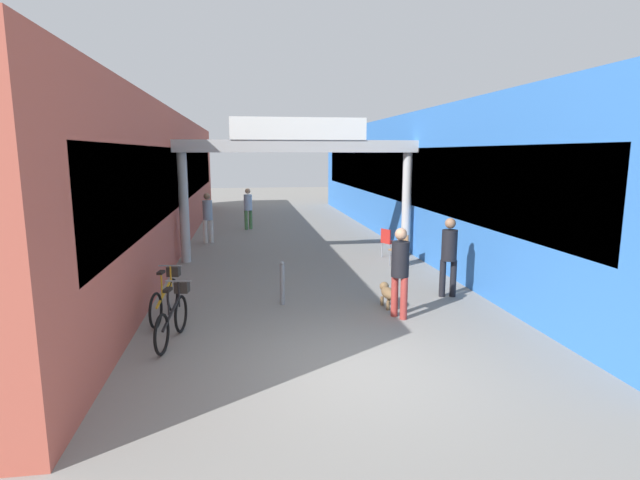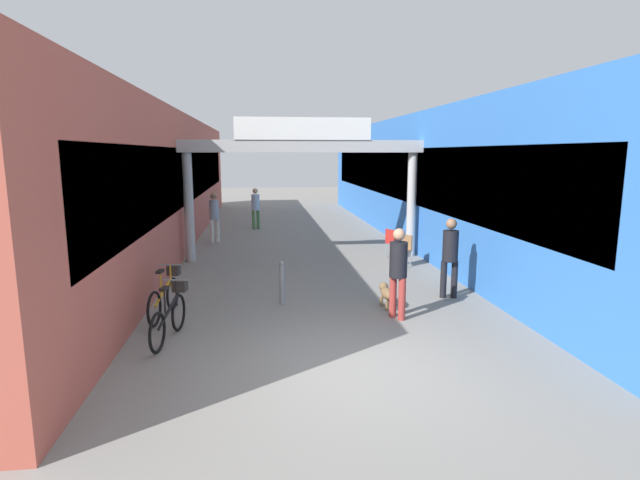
# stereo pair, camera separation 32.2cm
# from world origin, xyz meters

# --- Properties ---
(ground_plane) EXTENTS (80.00, 80.00, 0.00)m
(ground_plane) POSITION_xyz_m (0.00, 0.00, 0.00)
(ground_plane) COLOR gray
(storefront_left) EXTENTS (3.00, 26.00, 4.43)m
(storefront_left) POSITION_xyz_m (-5.09, 11.00, 2.22)
(storefront_left) COLOR #B25142
(storefront_left) RESTS_ON ground_plane
(storefront_right) EXTENTS (3.00, 26.00, 4.43)m
(storefront_right) POSITION_xyz_m (5.09, 11.00, 2.22)
(storefront_right) COLOR blue
(storefront_right) RESTS_ON ground_plane
(arcade_sign_gateway) EXTENTS (7.40, 0.47, 4.19)m
(arcade_sign_gateway) POSITION_xyz_m (0.00, 7.91, 2.97)
(arcade_sign_gateway) COLOR #B2B2B2
(arcade_sign_gateway) RESTS_ON ground_plane
(pedestrian_with_dog) EXTENTS (0.46, 0.46, 1.77)m
(pedestrian_with_dog) POSITION_xyz_m (1.32, 2.13, 1.02)
(pedestrian_with_dog) COLOR #99332D
(pedestrian_with_dog) RESTS_ON ground_plane
(pedestrian_companion) EXTENTS (0.39, 0.38, 1.77)m
(pedestrian_companion) POSITION_xyz_m (2.83, 3.37, 1.02)
(pedestrian_companion) COLOR black
(pedestrian_companion) RESTS_ON ground_plane
(pedestrian_carrying_crate) EXTENTS (0.47, 0.47, 1.78)m
(pedestrian_carrying_crate) POSITION_xyz_m (-2.91, 11.10, 1.03)
(pedestrian_carrying_crate) COLOR silver
(pedestrian_carrying_crate) RESTS_ON ground_plane
(pedestrian_elderly_walking) EXTENTS (0.48, 0.48, 1.72)m
(pedestrian_elderly_walking) POSITION_xyz_m (-1.47, 14.14, 0.99)
(pedestrian_elderly_walking) COLOR #4C7F47
(pedestrian_elderly_walking) RESTS_ON ground_plane
(dog_on_leash) EXTENTS (0.30, 0.66, 0.48)m
(dog_on_leash) POSITION_xyz_m (1.30, 2.85, 0.30)
(dog_on_leash) COLOR brown
(dog_on_leash) RESTS_ON ground_plane
(bicycle_black_nearest) EXTENTS (0.48, 1.67, 0.98)m
(bicycle_black_nearest) POSITION_xyz_m (-2.85, 1.56, 0.44)
(bicycle_black_nearest) COLOR black
(bicycle_black_nearest) RESTS_ON ground_plane
(bicycle_orange_second) EXTENTS (0.46, 1.68, 0.98)m
(bicycle_orange_second) POSITION_xyz_m (-3.16, 2.83, 0.44)
(bicycle_orange_second) COLOR black
(bicycle_orange_second) RESTS_ON ground_plane
(bollard_post_metal) EXTENTS (0.10, 0.10, 0.94)m
(bollard_post_metal) POSITION_xyz_m (-0.86, 3.35, 0.48)
(bollard_post_metal) COLOR gray
(bollard_post_metal) RESTS_ON ground_plane
(cafe_chair_wood_nearer) EXTENTS (0.54, 0.54, 0.89)m
(cafe_chair_wood_nearer) POSITION_xyz_m (2.74, 6.53, 0.54)
(cafe_chair_wood_nearer) COLOR gray
(cafe_chair_wood_nearer) RESTS_ON ground_plane
(cafe_chair_red_farther) EXTENTS (0.54, 0.54, 0.89)m
(cafe_chair_red_farther) POSITION_xyz_m (2.71, 7.66, 0.54)
(cafe_chair_red_farther) COLOR gray
(cafe_chair_red_farther) RESTS_ON ground_plane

